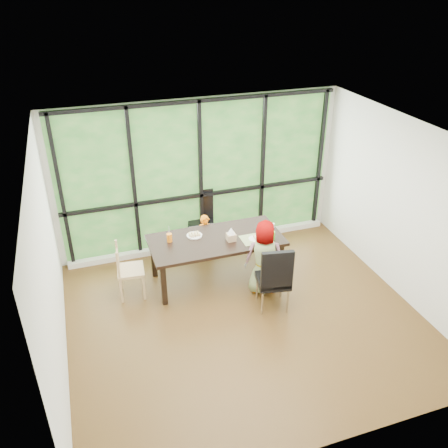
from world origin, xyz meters
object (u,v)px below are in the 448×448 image
(green_cup, at_px, (272,235))
(tissue_box, at_px, (231,237))
(chair_interior_leather, at_px, (273,276))
(plate_near, at_px, (255,239))
(orange_cup, at_px, (169,238))
(child_toddler, at_px, (206,238))
(chair_window_leather, at_px, (201,221))
(chair_end_beech, at_px, (131,270))
(dining_table, at_px, (216,259))
(white_mug, at_px, (272,226))
(child_older, at_px, (266,257))
(plate_far, at_px, (194,235))

(green_cup, xyz_separation_m, tissue_box, (-0.63, 0.17, -0.01))
(chair_interior_leather, height_order, plate_near, chair_interior_leather)
(tissue_box, bearing_deg, orange_cup, 163.56)
(chair_interior_leather, xyz_separation_m, child_toddler, (-0.57, 1.55, -0.11))
(chair_window_leather, bearing_deg, chair_end_beech, -128.88)
(dining_table, height_order, white_mug, white_mug)
(green_cup, bearing_deg, dining_table, 161.25)
(chair_interior_leather, height_order, child_older, child_older)
(child_toddler, bearing_deg, tissue_box, -64.66)
(green_cup, bearing_deg, plate_far, 157.20)
(child_toddler, bearing_deg, chair_interior_leather, -60.84)
(dining_table, relative_size, chair_interior_leather, 1.95)
(white_mug, bearing_deg, chair_end_beech, -178.98)
(chair_end_beech, relative_size, white_mug, 12.39)
(chair_window_leather, distance_m, plate_near, 1.35)
(plate_far, height_order, plate_near, plate_far)
(chair_end_beech, bearing_deg, plate_far, -74.57)
(child_toddler, relative_size, plate_near, 4.05)
(white_mug, xyz_separation_m, tissue_box, (-0.78, -0.17, 0.02))
(dining_table, height_order, chair_window_leather, chair_window_leather)
(child_toddler, bearing_deg, chair_window_leather, 93.93)
(chair_end_beech, height_order, child_older, child_older)
(child_toddler, distance_m, child_older, 1.32)
(dining_table, relative_size, child_older, 1.71)
(child_toddler, relative_size, green_cup, 6.66)
(orange_cup, height_order, tissue_box, orange_cup)
(chair_interior_leather, distance_m, plate_far, 1.46)
(plate_near, bearing_deg, orange_cup, 164.31)
(orange_cup, bearing_deg, child_older, -27.92)
(dining_table, distance_m, chair_interior_leather, 1.13)
(child_older, distance_m, white_mug, 0.73)
(dining_table, bearing_deg, orange_cup, 167.91)
(plate_far, distance_m, plate_near, 0.97)
(chair_end_beech, bearing_deg, chair_interior_leather, -110.83)
(chair_end_beech, xyz_separation_m, plate_far, (1.07, 0.19, 0.31))
(dining_table, distance_m, chair_window_leather, 1.02)
(orange_cup, distance_m, white_mug, 1.71)
(child_older, relative_size, plate_far, 4.95)
(child_older, height_order, tissue_box, child_older)
(chair_end_beech, bearing_deg, dining_table, -84.74)
(chair_interior_leather, bearing_deg, white_mug, -102.03)
(dining_table, bearing_deg, tissue_box, -29.65)
(child_toddler, bearing_deg, orange_cup, -139.37)
(orange_cup, bearing_deg, chair_end_beech, -167.38)
(orange_cup, bearing_deg, white_mug, -3.55)
(dining_table, height_order, child_older, child_older)
(chair_window_leather, height_order, chair_interior_leather, same)
(child_toddler, distance_m, plate_far, 0.60)
(chair_interior_leather, relative_size, orange_cup, 8.01)
(dining_table, bearing_deg, plate_near, -19.94)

